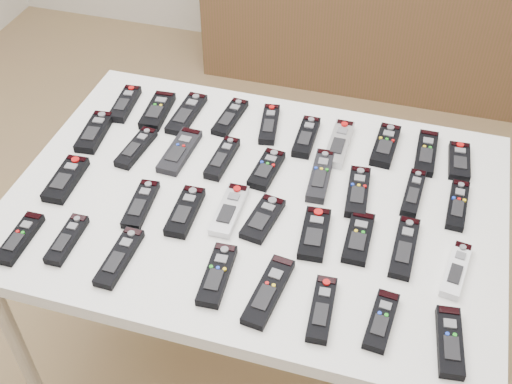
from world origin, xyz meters
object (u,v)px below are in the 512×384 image
(remote_21, at_px, (185,212))
(remote_33, at_px, (322,309))
(remote_15, at_px, (320,176))
(remote_27, at_px, (456,270))
(remote_5, at_px, (306,137))
(remote_1, at_px, (158,111))
(remote_16, at_px, (358,192))
(remote_10, at_px, (95,132))
(remote_26, at_px, (404,247))
(remote_3, at_px, (230,117))
(remote_6, at_px, (339,144))
(remote_8, at_px, (426,153))
(remote_20, at_px, (141,204))
(table, at_px, (256,214))
(sideboard, at_px, (373,6))
(remote_17, at_px, (413,193))
(remote_24, at_px, (314,234))
(remote_23, at_px, (263,219))
(remote_14, at_px, (266,169))
(remote_25, at_px, (358,238))
(remote_19, at_px, (66,179))
(remote_11, at_px, (136,148))
(remote_2, at_px, (187,114))
(remote_18, at_px, (458,205))
(remote_29, at_px, (67,239))
(remote_4, at_px, (269,124))
(remote_9, at_px, (459,161))
(remote_7, at_px, (385,145))
(remote_32, at_px, (269,291))
(remote_30, at_px, (119,257))
(remote_12, at_px, (180,151))
(remote_34, at_px, (381,321))
(remote_13, at_px, (222,158))

(remote_21, relative_size, remote_33, 0.98)
(remote_15, xyz_separation_m, remote_27, (0.36, -0.23, -0.00))
(remote_5, bearing_deg, remote_21, -121.55)
(remote_1, bearing_deg, remote_16, -20.15)
(remote_10, height_order, remote_16, same)
(remote_10, distance_m, remote_26, 0.92)
(remote_1, distance_m, remote_3, 0.22)
(remote_6, height_order, remote_26, remote_6)
(remote_8, distance_m, remote_20, 0.78)
(table, xyz_separation_m, remote_8, (0.40, 0.29, 0.07))
(table, height_order, remote_8, remote_8)
(sideboard, relative_size, remote_17, 10.05)
(remote_33, bearing_deg, remote_24, 102.90)
(table, bearing_deg, remote_8, 36.08)
(remote_17, xyz_separation_m, remote_23, (-0.35, -0.20, -0.00))
(table, relative_size, remote_21, 7.61)
(remote_1, height_order, remote_8, remote_1)
(remote_1, distance_m, remote_16, 0.66)
(remote_14, distance_m, remote_17, 0.39)
(remote_21, bearing_deg, remote_25, 2.72)
(remote_19, xyz_separation_m, remote_23, (0.53, 0.01, -0.00))
(remote_1, relative_size, remote_19, 1.01)
(table, distance_m, remote_11, 0.39)
(remote_2, relative_size, remote_18, 1.12)
(remote_2, xyz_separation_m, remote_29, (-0.09, -0.55, 0.00))
(remote_6, bearing_deg, remote_4, 171.82)
(remote_18, bearing_deg, remote_26, -119.33)
(remote_9, distance_m, remote_25, 0.42)
(remote_7, relative_size, remote_32, 0.88)
(remote_1, bearing_deg, remote_30, -80.23)
(remote_12, relative_size, remote_29, 1.22)
(remote_3, height_order, remote_15, remote_15)
(remote_32, xyz_separation_m, remote_33, (0.12, -0.01, 0.00))
(remote_34, bearing_deg, remote_19, 171.02)
(remote_15, relative_size, remote_24, 1.20)
(remote_8, distance_m, remote_21, 0.68)
(sideboard, height_order, remote_16, sideboard)
(table, distance_m, remote_32, 0.32)
(remote_1, bearing_deg, remote_8, -1.96)
(remote_8, bearing_deg, remote_32, -116.57)
(remote_25, bearing_deg, remote_4, 130.58)
(remote_15, xyz_separation_m, remote_20, (-0.41, -0.23, -0.00))
(remote_27, bearing_deg, remote_15, 156.22)
(remote_4, height_order, remote_13, remote_13)
(remote_4, xyz_separation_m, remote_33, (0.28, -0.60, 0.00))
(remote_10, distance_m, remote_14, 0.51)
(remote_5, xyz_separation_m, remote_25, (0.21, -0.34, -0.00))
(remote_2, xyz_separation_m, remote_8, (0.70, 0.02, 0.00))
(remote_5, bearing_deg, remote_17, -25.84)
(remote_1, xyz_separation_m, remote_34, (0.75, -0.56, -0.00))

